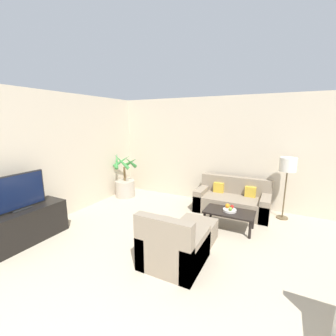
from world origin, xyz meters
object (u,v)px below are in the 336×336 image
tv_console (23,226)px  coffee_table (229,213)px  sofa_loveseat (232,201)px  ottoman (197,230)px  floor_lamp (288,168)px  television (18,192)px  apple_green (230,209)px  orange_fruit (228,206)px  armchair (173,247)px  potted_palm (125,184)px  fruit_bowl (230,210)px  apple_red (232,207)px

tv_console → coffee_table: (3.10, 2.16, 0.01)m
sofa_loveseat → ottoman: sofa_loveseat is taller
sofa_loveseat → floor_lamp: (1.07, 0.14, 0.88)m
floor_lamp → ottoman: 2.40m
television → apple_green: size_ratio=12.65×
tv_console → orange_fruit: 3.77m
sofa_loveseat → armchair: armchair is taller
sofa_loveseat → orange_fruit: (0.07, -0.83, 0.19)m
orange_fruit → potted_palm: bearing=169.0°
tv_console → armchair: 2.69m
sofa_loveseat → coffee_table: (0.12, -0.89, 0.05)m
fruit_bowl → orange_fruit: 0.10m
potted_palm → orange_fruit: size_ratio=14.08×
sofa_loveseat → orange_fruit: bearing=-85.4°
ottoman → potted_palm: bearing=153.1°
floor_lamp → ottoman: bearing=-128.3°
fruit_bowl → ottoman: 0.84m
potted_palm → ottoman: size_ratio=2.00×
armchair → ottoman: (0.08, 0.82, -0.09)m
tv_console → apple_green: 3.77m
fruit_bowl → ottoman: size_ratio=0.41×
potted_palm → apple_red: 3.13m
armchair → ottoman: size_ratio=1.39×
sofa_loveseat → floor_lamp: bearing=7.5°
coffee_table → fruit_bowl: (0.01, 0.00, 0.07)m
sofa_loveseat → orange_fruit: size_ratio=18.43×
sofa_loveseat → apple_green: sofa_loveseat is taller
sofa_loveseat → coffee_table: sofa_loveseat is taller
fruit_bowl → apple_red: size_ratio=3.67×
tv_console → ottoman: tv_console is taller
floor_lamp → coffee_table: floor_lamp is taller
tv_console → potted_palm: potted_palm is taller
floor_lamp → coffee_table: 1.63m
coffee_table → orange_fruit: (-0.05, 0.05, 0.14)m
fruit_bowl → apple_green: bearing=-67.1°
tv_console → ottoman: size_ratio=2.23×
apple_green → ottoman: apple_green is taller
tv_console → potted_palm: size_ratio=1.12×
fruit_bowl → armchair: bearing=-108.0°
television → apple_green: (3.13, 2.09, -0.48)m
apple_green → ottoman: 0.82m
potted_palm → coffee_table: (3.04, -0.63, -0.04)m
ottoman → fruit_bowl: bearing=59.2°
apple_green → armchair: bearing=-109.7°
television → coffee_table: size_ratio=0.93×
potted_palm → floor_lamp: floor_lamp is taller
potted_palm → ottoman: potted_palm is taller
fruit_bowl → apple_green: (0.03, -0.06, 0.06)m
television → sofa_loveseat: television is taller
fruit_bowl → tv_console: bearing=-145.2°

